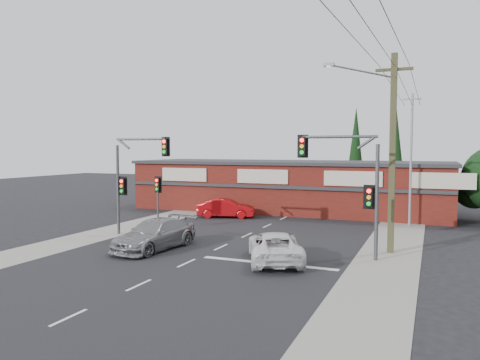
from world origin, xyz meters
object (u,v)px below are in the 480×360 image
at_px(red_sedan, 226,208).
at_px(utility_pole, 390,146).
at_px(shop_building, 289,185).
at_px(silver_suv, 155,235).
at_px(white_suv, 275,247).

bearing_deg(red_sedan, utility_pole, -138.41).
height_order(shop_building, utility_pole, utility_pole).
xyz_separation_m(silver_suv, red_sedan, (-1.20, 11.82, -0.06)).
xyz_separation_m(red_sedan, utility_pole, (12.59, -7.95, 4.68)).
xyz_separation_m(white_suv, red_sedan, (-7.88, 11.96, 0.01)).
distance_m(silver_suv, shop_building, 18.03).
xyz_separation_m(silver_suv, utility_pole, (11.39, 3.86, 4.62)).
relative_size(silver_suv, shop_building, 0.20).
relative_size(silver_suv, utility_pole, 0.54).
bearing_deg(shop_building, utility_pole, -56.24).
distance_m(shop_building, utility_pole, 17.15).
bearing_deg(shop_building, red_sedan, -118.12).
xyz_separation_m(silver_suv, shop_building, (2.03, 17.86, 1.35)).
bearing_deg(utility_pole, white_suv, -139.65).
relative_size(white_suv, silver_suv, 0.94).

